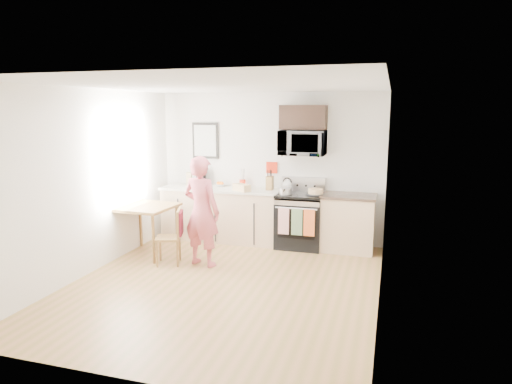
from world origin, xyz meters
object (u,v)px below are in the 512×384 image
(person, at_px, (202,211))
(dining_table, at_px, (146,211))
(range, at_px, (300,222))
(microwave, at_px, (303,143))
(chair, at_px, (176,229))
(cake, at_px, (316,192))

(person, relative_size, dining_table, 1.93)
(range, bearing_deg, microwave, 90.06)
(person, height_order, chair, person)
(dining_table, xyz_separation_m, chair, (0.67, -0.29, -0.17))
(range, height_order, person, person)
(person, xyz_separation_m, cake, (1.49, 1.27, 0.15))
(range, xyz_separation_m, person, (-1.22, -1.33, 0.39))
(person, bearing_deg, chair, 23.58)
(range, distance_m, microwave, 1.33)
(microwave, height_order, person, microwave)
(microwave, xyz_separation_m, dining_table, (-2.28, -1.22, -1.05))
(range, height_order, cake, range)
(microwave, distance_m, dining_table, 2.79)
(microwave, bearing_deg, chair, -136.91)
(microwave, distance_m, person, 2.10)
(range, distance_m, chair, 2.14)
(cake, bearing_deg, dining_table, -157.58)
(microwave, xyz_separation_m, person, (-1.22, -1.44, -0.93))
(person, bearing_deg, microwave, -117.32)
(range, distance_m, dining_table, 2.55)
(person, distance_m, dining_table, 1.09)
(range, distance_m, person, 1.85)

